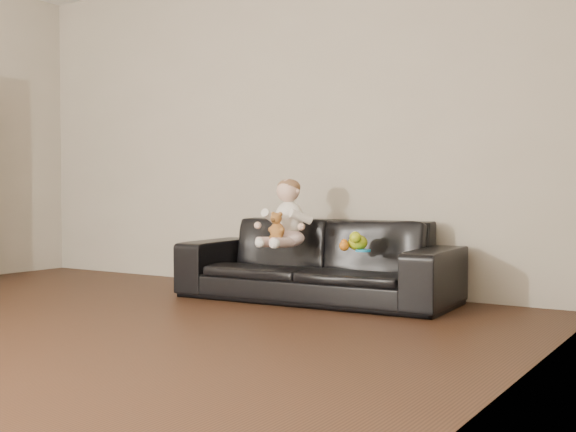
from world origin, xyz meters
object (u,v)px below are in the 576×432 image
Objects in this scene: teddy_bear at (277,226)px; toy_blue_disc at (363,251)px; baby at (287,217)px; toy_rattle at (344,246)px; toy_green at (358,243)px; sofa at (317,260)px.

toy_blue_disc is (0.60, 0.12, -0.15)m from teddy_bear.
baby reaches higher than toy_blue_disc.
teddy_bear is 0.49m from toy_rattle.
toy_blue_disc is at bearing -40.99° from toy_green.
sofa is 4.03× the size of baby.
teddy_bear is at bearing -72.74° from baby.
teddy_bear is (-0.17, -0.25, 0.24)m from sofa.
toy_rattle is at bearing 7.51° from baby.
sofa is at bearing 152.72° from toy_rattle.
toy_green is (0.36, -0.07, 0.14)m from sofa.
baby is 0.56m from toy_green.
toy_rattle is (0.48, -0.05, -0.18)m from baby.
toy_blue_disc is at bearing 10.70° from baby.
toy_blue_disc is (0.61, -0.03, -0.21)m from baby.
toy_rattle is 0.68× the size of toy_blue_disc.
toy_green is 0.10m from toy_rattle.
toy_rattle is (-0.06, -0.08, -0.02)m from toy_green.
toy_green is at bearing 16.89° from baby.
teddy_bear is at bearing -168.36° from toy_rattle.
toy_green is 0.10m from toy_blue_disc.
toy_green is at bearing 43.39° from teddy_bear.
baby is 0.16m from teddy_bear.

